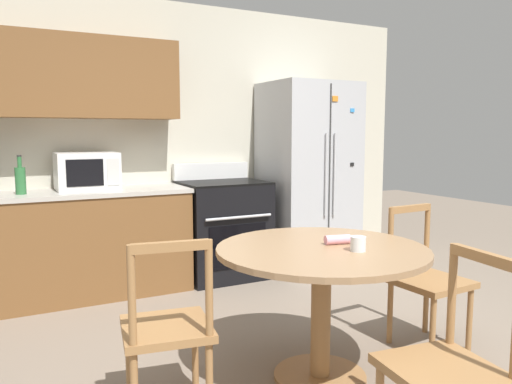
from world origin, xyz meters
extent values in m
cube|color=beige|center=(0.00, 2.65, 1.30)|extent=(5.20, 0.10, 2.60)
cube|color=brown|center=(-1.14, 2.43, 1.84)|extent=(2.11, 0.34, 0.68)
cube|color=brown|center=(-1.14, 2.29, 0.43)|extent=(2.11, 0.62, 0.86)
cube|color=#B7B2A8|center=(-1.14, 2.29, 0.88)|extent=(2.14, 0.64, 0.03)
cube|color=#B2B5BA|center=(1.25, 2.21, 0.94)|extent=(0.85, 0.74, 1.87)
cube|color=#333333|center=(1.25, 1.84, 0.94)|extent=(0.01, 0.01, 1.80)
cylinder|color=silver|center=(1.20, 1.82, 0.98)|extent=(0.02, 0.02, 0.79)
cylinder|color=silver|center=(1.30, 1.82, 0.98)|extent=(0.02, 0.02, 0.79)
cube|color=black|center=(1.52, 1.83, 1.07)|extent=(0.04, 0.01, 0.03)
cube|color=#338CD8|center=(1.50, 1.83, 1.59)|extent=(0.04, 0.01, 0.04)
cube|color=orange|center=(1.30, 1.83, 1.70)|extent=(0.06, 0.01, 0.05)
cube|color=black|center=(0.32, 2.26, 0.45)|extent=(0.78, 0.64, 0.90)
cube|color=black|center=(0.32, 1.94, 0.36)|extent=(0.56, 0.01, 0.40)
cylinder|color=silver|center=(0.32, 1.91, 0.63)|extent=(0.64, 0.02, 0.02)
cube|color=black|center=(0.32, 2.26, 0.91)|extent=(0.78, 0.64, 0.02)
cube|color=white|center=(0.32, 2.55, 1.00)|extent=(0.78, 0.06, 0.16)
cube|color=white|center=(-0.89, 2.35, 1.06)|extent=(0.50, 0.37, 0.31)
cube|color=black|center=(-0.94, 2.16, 1.06)|extent=(0.29, 0.01, 0.22)
cube|color=silver|center=(-0.71, 2.16, 1.06)|extent=(0.10, 0.01, 0.22)
cylinder|color=#2D6B38|center=(-1.41, 2.24, 1.01)|extent=(0.08, 0.08, 0.21)
cylinder|color=#2D6B38|center=(-1.41, 2.24, 1.15)|extent=(0.03, 0.03, 0.08)
cylinder|color=#262626|center=(-1.41, 2.24, 1.20)|extent=(0.03, 0.03, 0.01)
cylinder|color=#997551|center=(-0.01, 0.16, 0.74)|extent=(1.16, 1.16, 0.03)
cylinder|color=#9E7042|center=(-0.01, 0.16, 0.37)|extent=(0.11, 0.11, 0.70)
cylinder|color=#9E7042|center=(-0.01, 0.16, 0.01)|extent=(0.52, 0.52, 0.03)
cube|color=#9E7042|center=(0.85, 0.19, 0.43)|extent=(0.44, 0.44, 0.04)
cylinder|color=#9E7042|center=(1.04, 0.03, 0.21)|extent=(0.04, 0.04, 0.41)
cylinder|color=#9E7042|center=(0.69, 0.01, 0.21)|extent=(0.04, 0.04, 0.41)
cylinder|color=#9E7042|center=(1.02, 0.37, 0.21)|extent=(0.04, 0.04, 0.41)
cylinder|color=#9E7042|center=(0.67, 0.35, 0.21)|extent=(0.04, 0.04, 0.41)
cylinder|color=#9E7042|center=(1.02, 0.39, 0.68)|extent=(0.04, 0.04, 0.45)
cylinder|color=#9E7042|center=(0.67, 0.37, 0.68)|extent=(0.04, 0.04, 0.45)
cube|color=#9E7042|center=(0.84, 0.38, 0.88)|extent=(0.35, 0.05, 0.04)
cube|color=#9E7042|center=(-0.03, -0.70, 0.43)|extent=(0.47, 0.47, 0.04)
cylinder|color=#9E7042|center=(0.18, -0.56, 0.68)|extent=(0.04, 0.04, 0.45)
cube|color=#9E7042|center=(0.16, -0.73, 0.88)|extent=(0.08, 0.35, 0.04)
cube|color=#9E7042|center=(-0.88, 0.23, 0.43)|extent=(0.48, 0.48, 0.04)
cylinder|color=#9E7042|center=(-1.02, 0.43, 0.21)|extent=(0.04, 0.04, 0.41)
cylinder|color=#9E7042|center=(-0.68, 0.37, 0.21)|extent=(0.04, 0.04, 0.41)
cylinder|color=#9E7042|center=(-0.74, 0.03, 0.21)|extent=(0.04, 0.04, 0.41)
cylinder|color=#9E7042|center=(-1.08, 0.08, 0.68)|extent=(0.04, 0.04, 0.45)
cylinder|color=#9E7042|center=(-0.74, 0.02, 0.68)|extent=(0.04, 0.04, 0.45)
cube|color=#9E7042|center=(-0.91, 0.05, 0.88)|extent=(0.35, 0.09, 0.04)
cylinder|color=silver|center=(0.10, 0.00, 0.80)|extent=(0.08, 0.08, 0.08)
cylinder|color=#4C8C59|center=(0.10, 0.00, 0.78)|extent=(0.07, 0.07, 0.04)
cylinder|color=pink|center=(0.11, 0.18, 0.78)|extent=(0.15, 0.08, 0.05)
camera|label=1|loc=(-1.57, -2.04, 1.38)|focal=35.00mm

